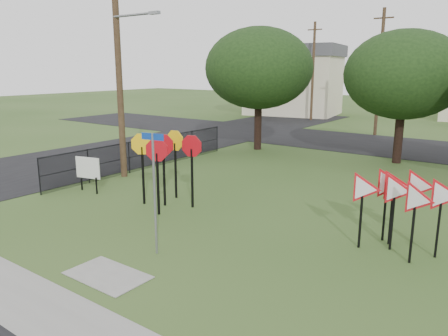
# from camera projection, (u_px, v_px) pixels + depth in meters

# --- Properties ---
(ground) EXTENTS (140.00, 140.00, 0.00)m
(ground) POSITION_uv_depth(u_px,v_px,m) (175.00, 244.00, 12.40)
(ground) COLOR #2E4B1C
(sidewalk) EXTENTS (30.00, 1.60, 0.02)m
(sidewalk) POSITION_uv_depth(u_px,v_px,m) (38.00, 307.00, 9.10)
(sidewalk) COLOR gray
(sidewalk) RESTS_ON ground
(street_left) EXTENTS (8.00, 50.00, 0.02)m
(street_left) POSITION_uv_depth(u_px,v_px,m) (142.00, 148.00, 27.18)
(street_left) COLOR black
(street_left) RESTS_ON ground
(street_far) EXTENTS (60.00, 8.00, 0.02)m
(street_far) POSITION_uv_depth(u_px,v_px,m) (386.00, 145.00, 28.11)
(street_far) COLOR black
(street_far) RESTS_ON ground
(curb_pad) EXTENTS (2.00, 1.20, 0.02)m
(curb_pad) POSITION_uv_depth(u_px,v_px,m) (108.00, 275.00, 10.52)
(curb_pad) COLOR gray
(curb_pad) RESTS_ON ground
(street_name_sign) EXTENTS (0.67, 0.13, 3.27)m
(street_name_sign) POSITION_uv_depth(u_px,v_px,m) (154.00, 187.00, 11.38)
(street_name_sign) COLOR gray
(street_name_sign) RESTS_ON ground
(stop_sign_cluster) EXTENTS (2.45, 2.04, 2.64)m
(stop_sign_cluster) POSITION_uv_depth(u_px,v_px,m) (166.00, 153.00, 15.45)
(stop_sign_cluster) COLOR black
(stop_sign_cluster) RESTS_ON ground
(yield_sign_cluster) EXTENTS (2.81, 1.55, 2.20)m
(yield_sign_cluster) POSITION_uv_depth(u_px,v_px,m) (401.00, 193.00, 11.71)
(yield_sign_cluster) COLOR black
(yield_sign_cluster) RESTS_ON ground
(info_board) EXTENTS (1.12, 0.30, 1.43)m
(info_board) POSITION_uv_depth(u_px,v_px,m) (88.00, 169.00, 17.40)
(info_board) COLOR black
(info_board) RESTS_ON ground
(utility_pole_main) EXTENTS (3.55, 0.33, 10.00)m
(utility_pole_main) POSITION_uv_depth(u_px,v_px,m) (119.00, 60.00, 18.94)
(utility_pole_main) COLOR #4B3622
(utility_pole_main) RESTS_ON ground
(far_pole_a) EXTENTS (1.40, 0.24, 9.00)m
(far_pole_a) POSITION_uv_depth(u_px,v_px,m) (380.00, 72.00, 31.37)
(far_pole_a) COLOR #4B3622
(far_pole_a) RESTS_ON ground
(far_pole_c) EXTENTS (1.40, 0.24, 9.00)m
(far_pole_c) POSITION_uv_depth(u_px,v_px,m) (313.00, 71.00, 40.70)
(far_pole_c) COLOR #4B3622
(far_pole_c) RESTS_ON ground
(fence_run) EXTENTS (0.05, 11.55, 1.50)m
(fence_run) POSITION_uv_depth(u_px,v_px,m) (147.00, 153.00, 21.52)
(fence_run) COLOR black
(fence_run) RESTS_ON ground
(house_left) EXTENTS (10.58, 8.88, 7.20)m
(house_left) POSITION_uv_depth(u_px,v_px,m) (294.00, 80.00, 46.36)
(house_left) COLOR beige
(house_left) RESTS_ON ground
(tree_near_left) EXTENTS (6.40, 6.40, 7.27)m
(tree_near_left) POSITION_uv_depth(u_px,v_px,m) (259.00, 68.00, 25.77)
(tree_near_left) COLOR black
(tree_near_left) RESTS_ON ground
(tree_near_mid) EXTENTS (6.00, 6.00, 6.80)m
(tree_near_mid) POSITION_uv_depth(u_px,v_px,m) (404.00, 75.00, 22.01)
(tree_near_mid) COLOR black
(tree_near_mid) RESTS_ON ground
(tree_far_left) EXTENTS (6.80, 6.80, 7.73)m
(tree_far_left) POSITION_uv_depth(u_px,v_px,m) (258.00, 65.00, 44.04)
(tree_far_left) COLOR black
(tree_far_left) RESTS_ON ground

